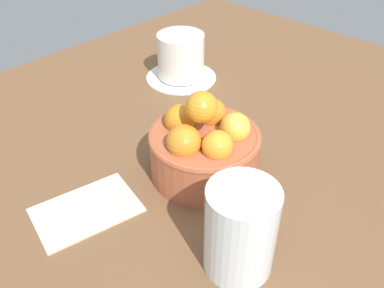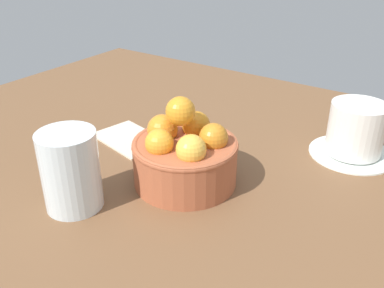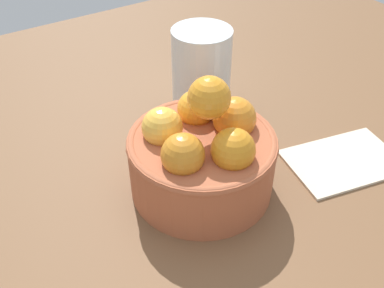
# 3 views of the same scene
# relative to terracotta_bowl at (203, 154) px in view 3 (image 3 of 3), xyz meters

# --- Properties ---
(ground_plane) EXTENTS (1.18, 0.99, 0.04)m
(ground_plane) POSITION_rel_terracotta_bowl_xyz_m (-0.00, 0.00, -0.07)
(ground_plane) COLOR brown
(terracotta_bowl) EXTENTS (0.15, 0.15, 0.13)m
(terracotta_bowl) POSITION_rel_terracotta_bowl_xyz_m (0.00, 0.00, 0.00)
(terracotta_bowl) COLOR #AD5938
(terracotta_bowl) RESTS_ON ground_plane
(water_glass) EXTENTS (0.07, 0.07, 0.11)m
(water_glass) POSITION_rel_terracotta_bowl_xyz_m (0.09, 0.13, 0.01)
(water_glass) COLOR silver
(water_glass) RESTS_ON ground_plane
(folded_napkin) EXTENTS (0.14, 0.11, 0.01)m
(folded_napkin) POSITION_rel_terracotta_bowl_xyz_m (0.16, -0.06, -0.04)
(folded_napkin) COLOR beige
(folded_napkin) RESTS_ON ground_plane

